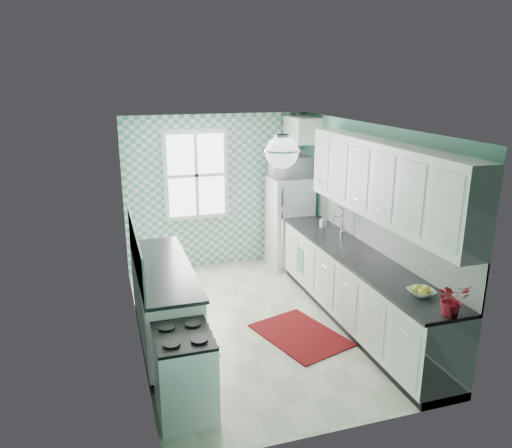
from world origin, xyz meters
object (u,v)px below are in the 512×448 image
object	(u,v)px
ceiling_light	(282,152)
microwave	(290,167)
stove	(185,372)
fruit_bowl	(421,293)
fridge	(289,222)
sink	(332,236)
potted_plant	(452,299)

from	to	relation	value
ceiling_light	microwave	world-z (taller)	ceiling_light
stove	fruit_bowl	xyz separation A→B (m)	(2.40, -0.16, 0.55)
stove	fridge	bearing A→B (deg)	54.67
stove	sink	world-z (taller)	sink
fruit_bowl	potted_plant	xyz separation A→B (m)	(0.00, -0.45, 0.13)
fridge	potted_plant	distance (m)	3.93
ceiling_light	microwave	distance (m)	2.89
potted_plant	stove	bearing A→B (deg)	165.72
ceiling_light	sink	xyz separation A→B (m)	(1.20, 1.20, -1.39)
stove	fruit_bowl	world-z (taller)	fruit_bowl
ceiling_light	fridge	xyz separation A→B (m)	(1.11, 2.59, -1.57)
fridge	fruit_bowl	bearing A→B (deg)	-85.50
fruit_bowl	sink	bearing A→B (deg)	89.88
sink	fruit_bowl	distance (m)	2.07
fruit_bowl	potted_plant	distance (m)	0.47
sink	microwave	world-z (taller)	microwave
sink	microwave	size ratio (longest dim) A/B	0.86
fruit_bowl	microwave	bearing A→B (deg)	91.49
ceiling_light	microwave	xyz separation A→B (m)	(1.11, 2.59, -0.65)
fridge	microwave	bearing A→B (deg)	57.57
sink	fruit_bowl	world-z (taller)	sink
potted_plant	fridge	bearing A→B (deg)	91.32
microwave	potted_plant	bearing A→B (deg)	88.41
stove	microwave	bearing A→B (deg)	54.67
ceiling_light	stove	world-z (taller)	ceiling_light
sink	potted_plant	distance (m)	2.53
fridge	stove	world-z (taller)	fridge
fruit_bowl	microwave	size ratio (longest dim) A/B	0.41
fridge	stove	bearing A→B (deg)	-121.94
stove	potted_plant	bearing A→B (deg)	-14.66
fridge	microwave	xyz separation A→B (m)	(0.00, 0.00, 0.92)
stove	fruit_bowl	bearing A→B (deg)	-4.15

